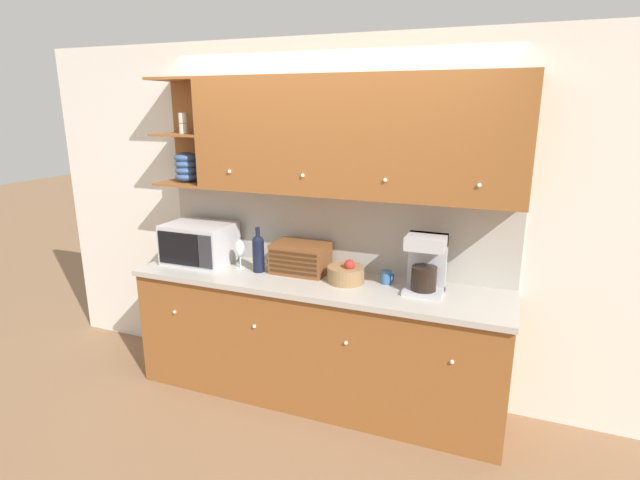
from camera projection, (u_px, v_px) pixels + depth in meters
name	position (u px, v px, depth m)	size (l,w,h in m)	color
ground_plane	(329.00, 376.00, 4.06)	(24.00, 24.00, 0.00)	#896647
wall_back	(332.00, 220.00, 3.75)	(5.10, 0.06, 2.60)	white
counter_unit	(315.00, 339.00, 3.67)	(2.72, 0.63, 0.93)	#935628
backsplash_panel	(330.00, 230.00, 3.74)	(2.70, 0.01, 0.60)	#B7B2A8
upper_cabinets	(344.00, 137.00, 3.35)	(2.70, 0.35, 0.80)	#935628
microwave	(200.00, 243.00, 3.91)	(0.51, 0.39, 0.31)	silver
wine_glass	(240.00, 249.00, 3.76)	(0.08, 0.08, 0.22)	silver
wine_bottle	(258.00, 252.00, 3.69)	(0.09, 0.09, 0.34)	black
bread_box	(301.00, 258.00, 3.68)	(0.40, 0.28, 0.22)	brown
fruit_basket	(346.00, 274.00, 3.49)	(0.26, 0.26, 0.17)	#937047
mug	(387.00, 277.00, 3.46)	(0.09, 0.08, 0.09)	#38669E
coffee_maker	(426.00, 263.00, 3.27)	(0.25, 0.22, 0.39)	#B7B7BC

